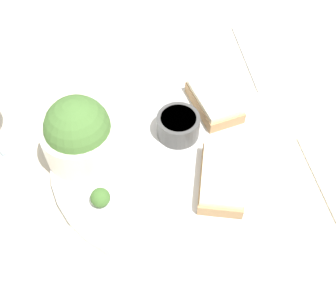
{
  "coord_description": "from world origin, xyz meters",
  "views": [
    {
      "loc": [
        -0.32,
        0.11,
        0.48
      ],
      "look_at": [
        0.0,
        0.0,
        0.03
      ],
      "focal_mm": 45.0,
      "sensor_mm": 36.0,
      "label": 1
    }
  ],
  "objects_px": {
    "salad_bowl": "(79,134)",
    "fork": "(246,57)",
    "sauce_ramekin": "(178,125)",
    "cheese_toast_far": "(214,101)",
    "cheese_toast_near": "(222,178)"
  },
  "relations": [
    {
      "from": "cheese_toast_near",
      "to": "fork",
      "type": "distance_m",
      "value": 0.27
    },
    {
      "from": "salad_bowl",
      "to": "sauce_ramekin",
      "type": "relative_size",
      "value": 1.67
    },
    {
      "from": "cheese_toast_near",
      "to": "cheese_toast_far",
      "type": "distance_m",
      "value": 0.13
    },
    {
      "from": "sauce_ramekin",
      "to": "cheese_toast_far",
      "type": "height_order",
      "value": "sauce_ramekin"
    },
    {
      "from": "salad_bowl",
      "to": "sauce_ramekin",
      "type": "xyz_separation_m",
      "value": [
        -0.01,
        -0.13,
        -0.02
      ]
    },
    {
      "from": "cheese_toast_near",
      "to": "sauce_ramekin",
      "type": "bearing_deg",
      "value": 14.8
    },
    {
      "from": "sauce_ramekin",
      "to": "fork",
      "type": "xyz_separation_m",
      "value": [
        0.13,
        -0.17,
        -0.03
      ]
    },
    {
      "from": "cheese_toast_near",
      "to": "cheese_toast_far",
      "type": "xyz_separation_m",
      "value": [
        0.13,
        -0.04,
        0.0
      ]
    },
    {
      "from": "salad_bowl",
      "to": "cheese_toast_far",
      "type": "bearing_deg",
      "value": -83.47
    },
    {
      "from": "sauce_ramekin",
      "to": "fork",
      "type": "relative_size",
      "value": 0.37
    },
    {
      "from": "salad_bowl",
      "to": "fork",
      "type": "height_order",
      "value": "salad_bowl"
    },
    {
      "from": "salad_bowl",
      "to": "fork",
      "type": "bearing_deg",
      "value": -68.21
    },
    {
      "from": "sauce_ramekin",
      "to": "salad_bowl",
      "type": "bearing_deg",
      "value": 86.32
    },
    {
      "from": "sauce_ramekin",
      "to": "fork",
      "type": "height_order",
      "value": "sauce_ramekin"
    },
    {
      "from": "sauce_ramekin",
      "to": "cheese_toast_near",
      "type": "xyz_separation_m",
      "value": [
        -0.1,
        -0.03,
        -0.01
      ]
    }
  ]
}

